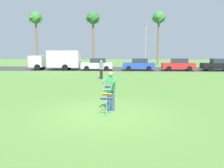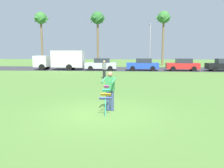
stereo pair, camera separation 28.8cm
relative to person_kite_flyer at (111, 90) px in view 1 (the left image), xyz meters
name	(u,v)px [view 1 (the left image)]	position (x,y,z in m)	size (l,w,h in m)	color
ground_plane	(103,113)	(-0.30, -0.45, -0.95)	(120.00, 120.00, 0.00)	#568438
road_strip	(119,69)	(-0.30, 23.46, -0.95)	(120.00, 8.00, 0.01)	#38383D
person_kite_flyer	(111,90)	(0.00, 0.00, 0.00)	(0.62, 0.71, 1.73)	#384772
kite_held	(107,96)	(-0.11, -0.72, -0.13)	(0.51, 0.63, 1.20)	#D83399
parked_truck_white_box	(58,60)	(-8.44, 21.06, 0.46)	(6.71, 2.14, 2.62)	silver
parked_car_silver	(97,64)	(-3.10, 21.06, -0.18)	(4.24, 1.92, 1.60)	silver
parked_car_blue	(139,65)	(2.45, 21.06, -0.18)	(4.22, 1.87, 1.60)	#2347B7
parked_car_red	(178,65)	(7.65, 21.06, -0.18)	(4.25, 1.93, 1.60)	red
parked_car_black	(218,65)	(12.81, 21.06, -0.18)	(4.25, 1.93, 1.60)	black
palm_tree_left_near	(36,20)	(-15.13, 31.16, 6.95)	(2.58, 2.71, 9.39)	brown
palm_tree_right_near	(93,20)	(-4.77, 29.73, 6.70)	(2.58, 2.71, 9.11)	brown
palm_tree_centre_far	(159,20)	(6.43, 31.81, 6.95)	(2.58, 2.71, 9.39)	brown
streetlight_pole	(145,42)	(3.94, 28.62, 3.05)	(0.24, 1.65, 7.00)	#9E9EA3
person_walker_near	(101,69)	(-1.59, 11.49, -0.02)	(0.45, 0.41, 1.73)	#26262B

